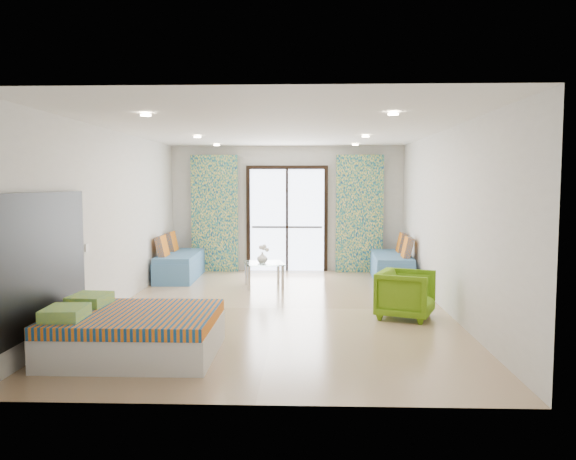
{
  "coord_description": "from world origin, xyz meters",
  "views": [
    {
      "loc": [
        0.44,
        -8.4,
        1.89
      ],
      "look_at": [
        0.13,
        0.56,
        1.15
      ],
      "focal_mm": 35.0,
      "sensor_mm": 36.0,
      "label": 1
    }
  ],
  "objects_px": {
    "coffee_table": "(264,265)",
    "bed": "(134,332)",
    "daybed_left": "(179,264)",
    "armchair": "(406,292)",
    "daybed_right": "(392,266)"
  },
  "relations": [
    {
      "from": "bed",
      "to": "daybed_left",
      "type": "distance_m",
      "value": 5.06
    },
    {
      "from": "bed",
      "to": "daybed_right",
      "type": "relative_size",
      "value": 0.96
    },
    {
      "from": "coffee_table",
      "to": "bed",
      "type": "bearing_deg",
      "value": -105.38
    },
    {
      "from": "daybed_left",
      "to": "daybed_right",
      "type": "bearing_deg",
      "value": -1.35
    },
    {
      "from": "bed",
      "to": "armchair",
      "type": "xyz_separation_m",
      "value": [
        3.3,
        1.83,
        0.12
      ]
    },
    {
      "from": "coffee_table",
      "to": "armchair",
      "type": "distance_m",
      "value": 3.14
    },
    {
      "from": "bed",
      "to": "armchair",
      "type": "bearing_deg",
      "value": 29.03
    },
    {
      "from": "daybed_right",
      "to": "coffee_table",
      "type": "distance_m",
      "value": 2.63
    },
    {
      "from": "daybed_left",
      "to": "bed",
      "type": "bearing_deg",
      "value": -84.12
    },
    {
      "from": "daybed_left",
      "to": "coffee_table",
      "type": "bearing_deg",
      "value": -28.92
    },
    {
      "from": "bed",
      "to": "coffee_table",
      "type": "xyz_separation_m",
      "value": [
        1.13,
        4.1,
        0.15
      ]
    },
    {
      "from": "coffee_table",
      "to": "armchair",
      "type": "xyz_separation_m",
      "value": [
        2.18,
        -2.27,
        -0.04
      ]
    },
    {
      "from": "daybed_left",
      "to": "armchair",
      "type": "height_order",
      "value": "daybed_left"
    },
    {
      "from": "daybed_left",
      "to": "daybed_right",
      "type": "relative_size",
      "value": 1.0
    },
    {
      "from": "daybed_right",
      "to": "bed",
      "type": "bearing_deg",
      "value": -123.19
    }
  ]
}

